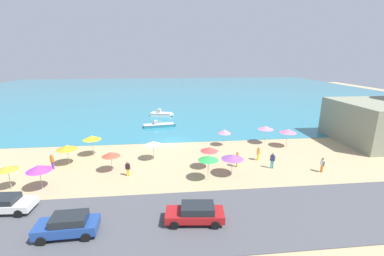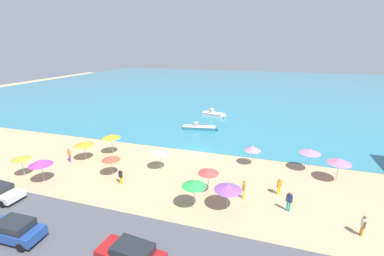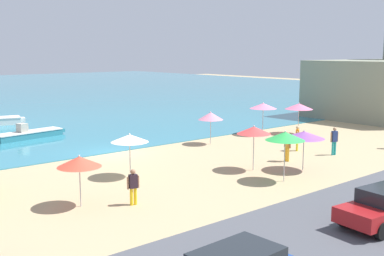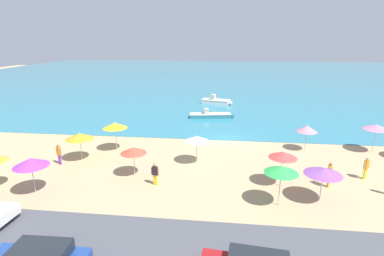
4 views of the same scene
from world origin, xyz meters
name	(u,v)px [view 4 (image 4 of 4)]	position (x,y,z in m)	size (l,w,h in m)	color
ground_plane	(226,141)	(0.00, 0.00, 0.00)	(160.00, 160.00, 0.00)	tan
sea	(227,75)	(0.00, 55.00, 0.03)	(150.00, 110.00, 0.05)	teal
beach_umbrella_0	(323,171)	(5.82, -10.96, 2.02)	(2.27, 2.27, 2.30)	#B2B2B7
beach_umbrella_2	(80,136)	(-11.96, -6.30, 2.07)	(2.27, 2.27, 2.38)	#B2B2B7
beach_umbrella_3	(377,127)	(12.97, -1.64, 2.32)	(2.15, 2.15, 2.61)	#B2B2B7
beach_umbrella_4	(133,150)	(-6.70, -8.72, 1.98)	(1.89, 1.89, 2.28)	#B2B2B7
beach_umbrella_6	(307,129)	(7.07, -1.90, 2.04)	(1.79, 1.79, 2.38)	#B2B2B7
beach_umbrella_7	(283,155)	(3.73, -9.12, 2.27)	(1.90, 1.90, 2.56)	#B2B2B7
beach_umbrella_8	(281,170)	(3.19, -11.74, 2.36)	(2.02, 2.02, 2.65)	#B2B2B7
beach_umbrella_9	(31,162)	(-12.41, -11.98, 2.17)	(2.20, 2.20, 2.51)	#B2B2B7
beach_umbrella_10	(197,139)	(-2.37, -5.93, 2.09)	(1.99, 1.99, 2.37)	#B2B2B7
beach_umbrella_11	(115,125)	(-9.87, -3.83, 2.34)	(2.15, 2.15, 2.65)	#B2B2B7
bather_0	(366,167)	(9.94, -7.38, 0.94)	(0.48, 0.39, 1.68)	yellow
bather_1	(59,153)	(-13.26, -7.41, 0.98)	(0.52, 0.35, 1.74)	purple
bather_2	(330,173)	(6.94, -8.94, 1.01)	(0.27, 0.56, 1.79)	gold
bather_4	(155,173)	(-4.84, -9.99, 0.89)	(0.56, 0.29, 1.60)	yellow
skiff_nearshore	(210,115)	(-2.07, 8.63, 0.37)	(5.69, 2.14, 1.20)	teal
skiff_offshore	(216,101)	(-1.70, 17.18, 0.45)	(4.78, 2.78, 1.43)	silver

